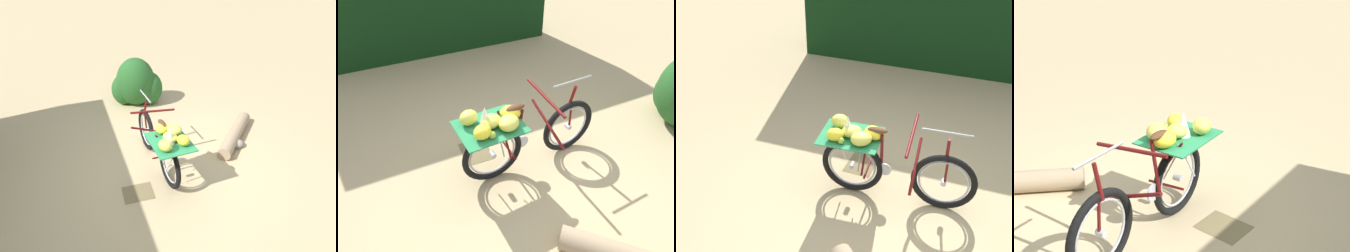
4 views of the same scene
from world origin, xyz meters
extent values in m
plane|color=tan|center=(0.00, 0.00, 0.00)|extent=(60.00, 60.00, 0.00)
torus|color=black|center=(0.17, -0.64, 0.36)|extent=(0.14, 0.73, 0.73)
torus|color=#B7B7BC|center=(0.17, -0.64, 0.36)|extent=(0.08, 0.56, 0.57)
cylinder|color=#B7B7BC|center=(0.17, -0.64, 0.36)|extent=(0.09, 0.07, 0.06)
torus|color=black|center=(0.06, 0.41, 0.36)|extent=(0.14, 0.73, 0.73)
torus|color=#B7B7BC|center=(0.06, 0.41, 0.36)|extent=(0.08, 0.56, 0.57)
cylinder|color=#B7B7BC|center=(0.06, 0.41, 0.36)|extent=(0.09, 0.07, 0.06)
cylinder|color=#590F0F|center=(0.14, -0.31, 0.53)|extent=(0.70, 0.10, 0.30)
cylinder|color=#590F0F|center=(0.13, -0.24, 0.92)|extent=(0.71, 0.11, 0.11)
cylinder|color=#590F0F|center=(0.10, 0.07, 0.64)|extent=(0.12, 0.05, 0.49)
cylinder|color=#590F0F|center=(0.08, 0.22, 0.38)|extent=(0.38, 0.06, 0.05)
cylinder|color=#590F0F|center=(0.08, 0.26, 0.59)|extent=(0.32, 0.06, 0.47)
cylinder|color=#590F0F|center=(0.17, -0.65, 0.52)|extent=(0.05, 0.03, 0.30)
cylinder|color=#590F0F|center=(0.17, -0.63, 0.81)|extent=(0.10, 0.05, 0.30)
cylinder|color=gray|center=(0.17, -0.60, 1.02)|extent=(0.08, 0.52, 0.02)
ellipsoid|color=#4C2D19|center=(0.09, 0.13, 0.91)|extent=(0.11, 0.23, 0.06)
cylinder|color=#B7B7BC|center=(0.10, 0.03, 0.40)|extent=(0.04, 0.16, 0.16)
cylinder|color=#B7B7BC|center=(0.07, 0.31, 0.56)|extent=(0.20, 0.04, 0.39)
cylinder|color=#B7B7BC|center=(0.05, 0.52, 0.56)|extent=(0.24, 0.04, 0.39)
cube|color=brown|center=(0.06, 0.43, 0.76)|extent=(0.50, 0.64, 0.02)
cube|color=#287F4C|center=(0.06, 0.43, 0.78)|extent=(0.61, 0.73, 0.01)
ellipsoid|color=#CCC64C|center=(0.18, 0.61, 0.86)|extent=(0.23, 0.25, 0.16)
ellipsoid|color=yellow|center=(0.11, 0.18, 0.85)|extent=(0.24, 0.27, 0.14)
ellipsoid|color=yellow|center=(-0.08, 0.55, 0.85)|extent=(0.22, 0.24, 0.14)
ellipsoid|color=#CCC64C|center=(0.06, 0.42, 0.84)|extent=(0.27, 0.29, 0.13)
ellipsoid|color=#CCC64C|center=(-0.05, 0.26, 0.85)|extent=(0.30, 0.31, 0.14)
sphere|color=#8CAD38|center=(-0.12, 0.47, 0.82)|extent=(0.07, 0.07, 0.07)
cone|color=white|center=(0.08, 0.47, 0.90)|extent=(0.15, 0.15, 0.24)
cube|color=olive|center=(0.56, 0.47, 0.00)|extent=(0.44, 0.36, 0.01)
camera|label=1|loc=(1.01, 3.52, 2.96)|focal=30.37mm
camera|label=2|loc=(-2.16, 1.17, 2.65)|focal=31.26mm
camera|label=3|loc=(-3.63, -1.03, 3.50)|focal=46.31mm
camera|label=4|loc=(2.69, -2.68, 2.63)|focal=52.87mm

